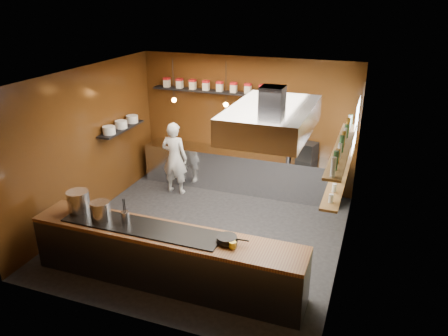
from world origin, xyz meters
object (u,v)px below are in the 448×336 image
at_px(extractor_hood, 271,119).
at_px(chef, 175,158).
at_px(stockpot_large, 78,201).
at_px(espresso_machine, 307,151).
at_px(stockpot_small, 101,210).

distance_m(extractor_hood, chef, 3.66).
xyz_separation_m(stockpot_large, chef, (0.26, 3.00, -0.29)).
bearing_deg(stockpot_large, espresso_machine, 50.52).
height_order(stockpot_large, chef, chef).
distance_m(stockpot_small, chef, 3.12).
bearing_deg(espresso_machine, extractor_hood, -79.19).
distance_m(stockpot_large, espresso_machine, 4.85).
bearing_deg(stockpot_small, extractor_hood, 26.66).
distance_m(extractor_hood, stockpot_large, 3.41).
bearing_deg(stockpot_small, espresso_machine, 56.06).
bearing_deg(extractor_hood, espresso_machine, 86.19).
distance_m(stockpot_large, stockpot_small, 0.51).
bearing_deg(stockpot_small, stockpot_large, 168.16).
height_order(stockpot_small, chef, chef).
height_order(espresso_machine, chef, chef).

